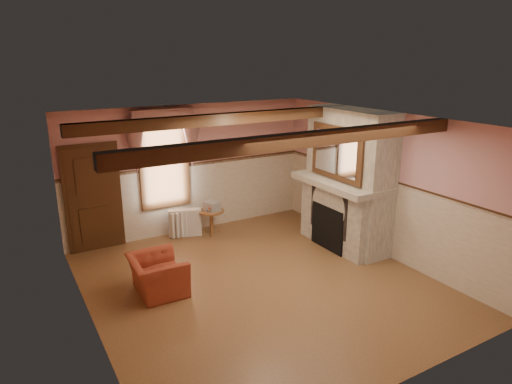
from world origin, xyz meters
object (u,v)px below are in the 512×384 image
radiator (185,223)px  armchair (157,275)px  side_table (212,222)px  mantel_clock (319,167)px  oil_lamp (332,169)px  bowl (340,176)px

radiator → armchair: bearing=-103.8°
side_table → mantel_clock: mantel_clock is taller
armchair → oil_lamp: 4.08m
radiator → bowl: bearing=-20.2°
armchair → mantel_clock: size_ratio=3.98×
armchair → mantel_clock: mantel_clock is taller
armchair → bowl: size_ratio=2.76×
oil_lamp → mantel_clock: bearing=90.0°
radiator → bowl: size_ratio=2.02×
radiator → mantel_clock: mantel_clock is taller
bowl → mantel_clock: bearing=90.0°
side_table → bowl: bowl is taller
mantel_clock → oil_lamp: 0.44m
armchair → radiator: (1.32, 2.10, -0.01)m
armchair → mantel_clock: (3.87, 0.76, 1.21)m
armchair → side_table: (1.86, 1.91, -0.04)m
bowl → armchair: bearing=-179.0°
mantel_clock → oil_lamp: oil_lamp is taller
mantel_clock → armchair: bearing=-168.9°
radiator → mantel_clock: bearing=-9.4°
radiator → oil_lamp: oil_lamp is taller
radiator → mantel_clock: (2.55, -1.34, 1.22)m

